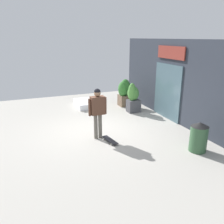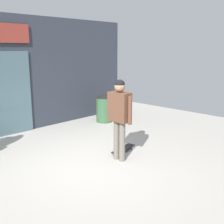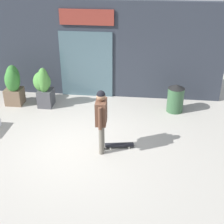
{
  "view_description": "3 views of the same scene",
  "coord_description": "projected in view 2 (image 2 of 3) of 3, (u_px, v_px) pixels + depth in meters",
  "views": [
    {
      "loc": [
        7.76,
        -2.45,
        3.37
      ],
      "look_at": [
        0.83,
        0.26,
        0.97
      ],
      "focal_mm": 37.31,
      "sensor_mm": 36.0,
      "label": 1
    },
    {
      "loc": [
        -3.62,
        -4.06,
        2.39
      ],
      "look_at": [
        0.83,
        0.26,
        0.97
      ],
      "focal_mm": 44.78,
      "sensor_mm": 36.0,
      "label": 2
    },
    {
      "loc": [
        1.65,
        -6.97,
        4.83
      ],
      "look_at": [
        0.83,
        0.26,
        0.97
      ],
      "focal_mm": 50.53,
      "sensor_mm": 36.0,
      "label": 3
    }
  ],
  "objects": [
    {
      "name": "skateboarder",
      "position": [
        120.0,
        111.0,
        5.88
      ],
      "size": [
        0.28,
        0.65,
        1.76
      ],
      "rotation": [
        0.0,
        0.0,
        0.03
      ],
      "color": "#666056",
      "rests_on": "ground_plane"
    },
    {
      "name": "skateboard",
      "position": [
        123.0,
        149.0,
        6.6
      ],
      "size": [
        0.8,
        0.34,
        0.08
      ],
      "rotation": [
        0.0,
        0.0,
        0.17
      ],
      "color": "black",
      "rests_on": "ground_plane"
    },
    {
      "name": "ground_plane",
      "position": [
        93.0,
        166.0,
        5.82
      ],
      "size": [
        12.0,
        12.0,
        0.0
      ],
      "primitive_type": "plane",
      "color": "#B2ADA3"
    },
    {
      "name": "building_facade",
      "position": [
        10.0,
        76.0,
        7.76
      ],
      "size": [
        8.51,
        0.31,
        3.3
      ],
      "color": "#2D333D",
      "rests_on": "ground_plane"
    },
    {
      "name": "trash_bin",
      "position": [
        104.0,
        108.0,
        9.19
      ],
      "size": [
        0.54,
        0.54,
        0.94
      ],
      "color": "#335938",
      "rests_on": "ground_plane"
    }
  ]
}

